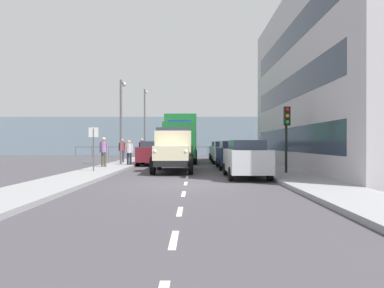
% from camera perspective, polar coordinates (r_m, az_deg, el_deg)
% --- Properties ---
extents(ground_plane, '(80.00, 80.00, 0.00)m').
position_cam_1_polar(ground_plane, '(21.49, -0.52, -4.09)').
color(ground_plane, '#423F44').
extents(sidewalk_left, '(2.31, 40.12, 0.15)m').
position_cam_1_polar(sidewalk_left, '(21.94, 12.11, -3.81)').
color(sidewalk_left, gray).
rests_on(sidewalk_left, ground_plane).
extents(sidewalk_right, '(2.31, 40.12, 0.15)m').
position_cam_1_polar(sidewalk_right, '(22.08, -13.05, -3.79)').
color(sidewalk_right, gray).
rests_on(sidewalk_right, ground_plane).
extents(road_centreline_markings, '(0.12, 35.38, 0.01)m').
position_cam_1_polar(road_centreline_markings, '(20.18, -0.57, -4.36)').
color(road_centreline_markings, silver).
rests_on(road_centreline_markings, ground_plane).
extents(building_terrace, '(6.23, 18.93, 10.70)m').
position_cam_1_polar(building_terrace, '(22.64, 23.32, 9.69)').
color(building_terrace, '#B7B2B7').
rests_on(building_terrace, ground_plane).
extents(sea_horizon, '(80.00, 0.80, 5.00)m').
position_cam_1_polar(sea_horizon, '(44.50, -0.05, 1.33)').
color(sea_horizon, gray).
rests_on(sea_horizon, ground_plane).
extents(seawall_railing, '(28.08, 0.08, 1.20)m').
position_cam_1_polar(seawall_railing, '(40.89, -0.09, -0.79)').
color(seawall_railing, '#4C5156').
rests_on(seawall_railing, ground_plane).
extents(truck_vintage_cream, '(2.17, 5.64, 2.43)m').
position_cam_1_polar(truck_vintage_cream, '(18.57, -3.14, -1.12)').
color(truck_vintage_cream, black).
rests_on(truck_vintage_cream, ground_plane).
extents(lorry_cargo_green, '(2.58, 8.20, 3.87)m').
position_cam_1_polar(lorry_cargo_green, '(28.10, -1.83, 1.14)').
color(lorry_cargo_green, '#1E7033').
rests_on(lorry_cargo_green, ground_plane).
extents(car_silver_kerbside_near, '(1.80, 4.16, 1.72)m').
position_cam_1_polar(car_silver_kerbside_near, '(15.68, 8.99, -2.40)').
color(car_silver_kerbside_near, '#B7BABF').
rests_on(car_silver_kerbside_near, ground_plane).
extents(car_navy_kerbside_1, '(1.79, 4.45, 1.72)m').
position_cam_1_polar(car_navy_kerbside_1, '(21.26, 6.71, -1.72)').
color(car_navy_kerbside_1, navy).
rests_on(car_navy_kerbside_1, ground_plane).
extents(car_white_kerbside_2, '(1.91, 3.95, 1.72)m').
position_cam_1_polar(car_white_kerbside_2, '(26.85, 5.39, -1.33)').
color(car_white_kerbside_2, white).
rests_on(car_white_kerbside_2, ground_plane).
extents(car_teal_kerbside_3, '(1.77, 3.87, 1.72)m').
position_cam_1_polar(car_teal_kerbside_3, '(32.38, 4.53, -1.08)').
color(car_teal_kerbside_3, '#1E6670').
rests_on(car_teal_kerbside_3, ground_plane).
extents(car_maroon_oppositeside_0, '(1.91, 3.98, 1.72)m').
position_cam_1_polar(car_maroon_oppositeside_0, '(24.64, -6.65, -1.46)').
color(car_maroon_oppositeside_0, maroon).
rests_on(car_maroon_oppositeside_0, ground_plane).
extents(car_black_oppositeside_1, '(1.94, 4.20, 1.72)m').
position_cam_1_polar(car_black_oppositeside_1, '(30.78, -5.24, -1.14)').
color(car_black_oppositeside_1, black).
rests_on(car_black_oppositeside_1, ground_plane).
extents(car_red_oppositeside_2, '(1.91, 3.94, 1.72)m').
position_cam_1_polar(car_red_oppositeside_2, '(36.20, -4.40, -0.94)').
color(car_red_oppositeside_2, '#B21E1E').
rests_on(car_red_oppositeside_2, ground_plane).
extents(pedestrian_strolling, '(0.53, 0.34, 1.80)m').
position_cam_1_polar(pedestrian_strolling, '(21.43, -14.56, -0.86)').
color(pedestrian_strolling, '#4C473D').
rests_on(pedestrian_strolling, sidewalk_right).
extents(pedestrian_in_dark_coat, '(0.53, 0.34, 1.63)m').
position_cam_1_polar(pedestrian_in_dark_coat, '(23.01, -10.48, -1.05)').
color(pedestrian_in_dark_coat, black).
rests_on(pedestrian_in_dark_coat, sidewalk_right).
extents(pedestrian_couple_a, '(0.53, 0.34, 1.77)m').
position_cam_1_polar(pedestrian_couple_a, '(26.33, -11.64, -0.71)').
color(pedestrian_couple_a, '#383342').
rests_on(pedestrian_couple_a, sidewalk_right).
extents(pedestrian_near_railing, '(0.53, 0.34, 1.82)m').
position_cam_1_polar(pedestrian_near_railing, '(28.82, -8.38, -0.56)').
color(pedestrian_near_railing, '#4C473D').
rests_on(pedestrian_near_railing, sidewalk_right).
extents(traffic_light_near, '(0.28, 0.41, 3.20)m').
position_cam_1_polar(traffic_light_near, '(17.13, 15.58, 3.10)').
color(traffic_light_near, black).
rests_on(traffic_light_near, sidewalk_left).
extents(lamp_post_promenade, '(0.32, 1.14, 5.83)m').
position_cam_1_polar(lamp_post_promenade, '(24.28, -11.73, 5.06)').
color(lamp_post_promenade, '#59595B').
rests_on(lamp_post_promenade, sidewalk_right).
extents(lamp_post_far, '(0.32, 1.14, 6.91)m').
position_cam_1_polar(lamp_post_far, '(34.98, -7.89, 4.49)').
color(lamp_post_far, '#59595B').
rests_on(lamp_post_far, sidewalk_right).
extents(street_sign, '(0.50, 0.07, 2.25)m').
position_cam_1_polar(street_sign, '(18.35, -16.17, 0.43)').
color(street_sign, '#4C4C4C').
rests_on(street_sign, sidewalk_right).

